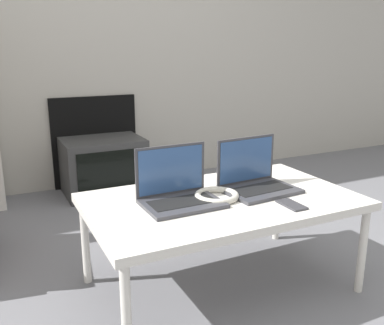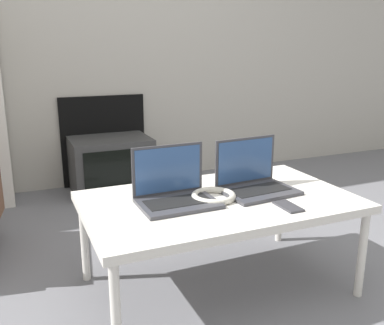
# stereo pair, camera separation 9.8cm
# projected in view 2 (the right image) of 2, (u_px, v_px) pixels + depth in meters

# --- Properties ---
(wall_back) EXTENTS (7.00, 0.08, 2.60)m
(wall_back) POSITION_uv_depth(u_px,v_px,m) (113.00, 18.00, 3.26)
(wall_back) COLOR #ADA89E
(wall_back) RESTS_ON ground_plane
(table) EXTENTS (1.17, 0.70, 0.43)m
(table) POSITION_uv_depth(u_px,v_px,m) (219.00, 205.00, 1.87)
(table) COLOR silver
(table) RESTS_ON ground_plane
(laptop_left) EXTENTS (0.33, 0.24, 0.23)m
(laptop_left) POSITION_uv_depth(u_px,v_px,m) (174.00, 191.00, 1.80)
(laptop_left) COLOR #38383D
(laptop_left) RESTS_ON table
(laptop_right) EXTENTS (0.34, 0.26, 0.23)m
(laptop_right) POSITION_uv_depth(u_px,v_px,m) (254.00, 180.00, 1.95)
(laptop_right) COLOR #38383D
(laptop_right) RESTS_ON table
(headphones) EXTENTS (0.20, 0.20, 0.03)m
(headphones) POSITION_uv_depth(u_px,v_px,m) (214.00, 196.00, 1.85)
(headphones) COLOR beige
(headphones) RESTS_ON table
(phone) EXTENTS (0.07, 0.13, 0.01)m
(phone) POSITION_uv_depth(u_px,v_px,m) (288.00, 206.00, 1.75)
(phone) COLOR #333338
(phone) RESTS_ON table
(tv) EXTENTS (0.59, 0.44, 0.42)m
(tv) POSITION_uv_depth(u_px,v_px,m) (111.00, 165.00, 3.25)
(tv) COLOR #383838
(tv) RESTS_ON ground_plane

